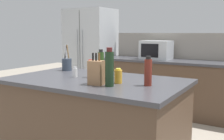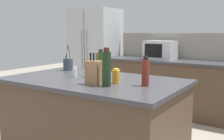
{
  "view_description": "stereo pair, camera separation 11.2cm",
  "coord_description": "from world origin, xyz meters",
  "views": [
    {
      "loc": [
        1.52,
        -2.16,
        1.42
      ],
      "look_at": [
        0.0,
        0.35,
        0.99
      ],
      "focal_mm": 42.0,
      "sensor_mm": 36.0,
      "label": 1
    },
    {
      "loc": [
        1.61,
        -2.1,
        1.42
      ],
      "look_at": [
        0.0,
        0.35,
        0.99
      ],
      "focal_mm": 42.0,
      "sensor_mm": 36.0,
      "label": 2
    }
  ],
  "objects": [
    {
      "name": "wine_bottle",
      "position": [
        0.33,
        -0.23,
        1.1
      ],
      "size": [
        0.08,
        0.08,
        0.34
      ],
      "color": "black",
      "rests_on": "kitchen_island"
    },
    {
      "name": "soy_sauce_bottle",
      "position": [
        -0.09,
        0.05,
        1.03
      ],
      "size": [
        0.06,
        0.06,
        0.19
      ],
      "color": "black",
      "rests_on": "kitchen_island"
    },
    {
      "name": "vinegar_bottle",
      "position": [
        0.6,
        -0.03,
        1.07
      ],
      "size": [
        0.07,
        0.07,
        0.27
      ],
      "color": "maroon",
      "rests_on": "kitchen_island"
    },
    {
      "name": "wall_backsplash",
      "position": [
        0.3,
        2.52,
        1.17
      ],
      "size": [
        2.88,
        0.03,
        0.46
      ],
      "primitive_type": "cube",
      "color": "gray",
      "rests_on": "back_counter_run"
    },
    {
      "name": "kitchen_island",
      "position": [
        0.0,
        0.0,
        0.47
      ],
      "size": [
        1.82,
        1.08,
        0.94
      ],
      "color": "#4C3828",
      "rests_on": "ground_plane"
    },
    {
      "name": "salt_shaker",
      "position": [
        -0.24,
        -0.01,
        0.99
      ],
      "size": [
        0.05,
        0.05,
        0.11
      ],
      "color": "silver",
      "rests_on": "kitchen_island"
    },
    {
      "name": "knife_block",
      "position": [
        0.18,
        -0.23,
        1.05
      ],
      "size": [
        0.14,
        0.11,
        0.29
      ],
      "rotation": [
        0.0,
        0.0,
        0.09
      ],
      "color": "#936B47",
      "rests_on": "kitchen_island"
    },
    {
      "name": "refrigerator",
      "position": [
        -1.66,
        2.25,
        0.94
      ],
      "size": [
        0.93,
        0.75,
        1.88
      ],
      "color": "#ADB2B7",
      "rests_on": "ground_plane"
    },
    {
      "name": "utensil_crock",
      "position": [
        -0.64,
        0.32,
        1.02
      ],
      "size": [
        0.12,
        0.12,
        0.32
      ],
      "color": "#333D4C",
      "rests_on": "kitchen_island"
    },
    {
      "name": "microwave",
      "position": [
        -0.2,
        2.2,
        1.1
      ],
      "size": [
        0.51,
        0.39,
        0.33
      ],
      "color": "#ADB2B7",
      "rests_on": "back_counter_run"
    },
    {
      "name": "olive_oil_bottle",
      "position": [
        -0.07,
        0.23,
        1.08
      ],
      "size": [
        0.07,
        0.07,
        0.29
      ],
      "color": "#2D4C1E",
      "rests_on": "kitchen_island"
    },
    {
      "name": "honey_jar",
      "position": [
        0.32,
        -0.07,
        1.01
      ],
      "size": [
        0.07,
        0.07,
        0.14
      ],
      "color": "gold",
      "rests_on": "kitchen_island"
    },
    {
      "name": "spice_jar_oregano",
      "position": [
        -0.02,
        0.14,
        0.98
      ],
      "size": [
        0.05,
        0.05,
        0.1
      ],
      "color": "#567038",
      "rests_on": "kitchen_island"
    },
    {
      "name": "back_counter_run",
      "position": [
        0.3,
        2.2,
        0.47
      ],
      "size": [
        2.92,
        0.66,
        0.94
      ],
      "color": "#4C3828",
      "rests_on": "ground_plane"
    }
  ]
}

